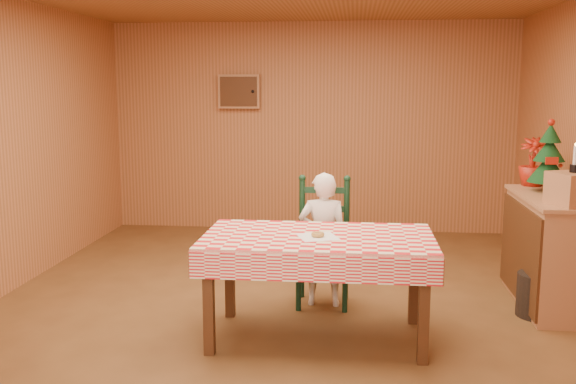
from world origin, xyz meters
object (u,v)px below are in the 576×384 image
Objects in this scene: seated_child at (323,239)px; crate at (573,189)px; dining_table at (318,247)px; storage_bin at (539,295)px; christmas_tree at (549,159)px; shelf_unit at (551,251)px; ladder_chair at (323,245)px.

seated_child is 1.97m from crate.
dining_table reaches higher than storage_bin.
crate is 0.67m from christmas_tree.
shelf_unit is 0.79m from christmas_tree.
christmas_tree is (1.90, 1.17, 0.52)m from dining_table.
dining_table is 5.52× the size of crate.
christmas_tree reaches higher than shelf_unit.
storage_bin is at bearing -5.06° from ladder_chair.
shelf_unit is (1.89, 0.19, -0.10)m from seated_child.
christmas_tree reaches higher than storage_bin.
dining_table is 1.47× the size of seated_child.
crate is at bearing -90.00° from christmas_tree.
seated_child is 2.05m from christmas_tree.
seated_child is at bearing 173.61° from crate.
seated_child is at bearing -167.01° from christmas_tree.
shelf_unit is at bearing 91.23° from crate.
christmas_tree is (1.90, 0.44, 0.65)m from seated_child.
storage_bin is (-0.15, -0.28, -0.29)m from shelf_unit.
storage_bin is at bearing 144.38° from crate.
dining_table is at bearing -164.73° from crate.
dining_table is 1.53× the size of ladder_chair.
shelf_unit is (1.89, 0.92, -0.22)m from dining_table.
storage_bin is at bearing -106.82° from christmas_tree.
crate is at bearing -88.77° from shelf_unit.
ladder_chair is at bearing -168.66° from christmas_tree.
shelf_unit is at bearing -174.32° from seated_child.
storage_bin is at bearing -118.26° from shelf_unit.
shelf_unit reaches higher than dining_table.
shelf_unit is at bearing 3.96° from ladder_chair.
christmas_tree reaches higher than dining_table.
christmas_tree is at bearing 90.00° from crate.
christmas_tree reaches higher than crate.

